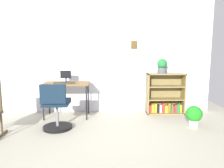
# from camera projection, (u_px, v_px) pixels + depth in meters

# --- Properties ---
(ground_plane) EXTENTS (6.24, 6.24, 0.00)m
(ground_plane) POSITION_uv_depth(u_px,v_px,m) (90.00, 154.00, 2.86)
(ground_plane) COLOR #A7A28F
(wall_back) EXTENTS (5.20, 0.12, 2.48)m
(wall_back) POSITION_uv_depth(u_px,v_px,m) (96.00, 58.00, 4.80)
(wall_back) COLOR silver
(wall_back) RESTS_ON ground_plane
(desk) EXTENTS (0.94, 0.54, 0.73)m
(desk) POSITION_uv_depth(u_px,v_px,m) (66.00, 86.00, 4.45)
(desk) COLOR brown
(desk) RESTS_ON ground_plane
(monitor) EXTENTS (0.22, 0.14, 0.25)m
(monitor) POSITION_uv_depth(u_px,v_px,m) (66.00, 76.00, 4.47)
(monitor) COLOR #262628
(monitor) RESTS_ON desk
(keyboard) EXTENTS (0.43, 0.13, 0.02)m
(keyboard) POSITION_uv_depth(u_px,v_px,m) (64.00, 83.00, 4.37)
(keyboard) COLOR #272C20
(keyboard) RESTS_ON desk
(office_chair) EXTENTS (0.52, 0.55, 0.84)m
(office_chair) POSITION_uv_depth(u_px,v_px,m) (56.00, 110.00, 3.72)
(office_chair) COLOR black
(office_chair) RESTS_ON ground_plane
(bookshelf_low) EXTENTS (0.82, 0.30, 0.90)m
(bookshelf_low) POSITION_uv_depth(u_px,v_px,m) (165.00, 96.00, 4.78)
(bookshelf_low) COLOR olive
(bookshelf_low) RESTS_ON ground_plane
(potted_plant_on_shelf) EXTENTS (0.22, 0.22, 0.32)m
(potted_plant_on_shelf) POSITION_uv_depth(u_px,v_px,m) (162.00, 66.00, 4.62)
(potted_plant_on_shelf) COLOR #474C51
(potted_plant_on_shelf) RESTS_ON bookshelf_low
(potted_plant_floor) EXTENTS (0.29, 0.29, 0.40)m
(potted_plant_floor) POSITION_uv_depth(u_px,v_px,m) (194.00, 115.00, 3.87)
(potted_plant_floor) COLOR #B7B2A8
(potted_plant_floor) RESTS_ON ground_plane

